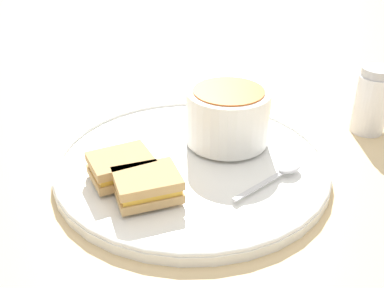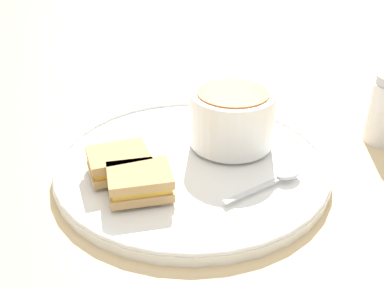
% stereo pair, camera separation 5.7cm
% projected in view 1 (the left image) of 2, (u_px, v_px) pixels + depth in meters
% --- Properties ---
extents(ground_plane, '(2.40, 2.40, 0.00)m').
position_uv_depth(ground_plane, '(192.00, 169.00, 0.59)').
color(ground_plane, '#D1B27F').
extents(plate, '(0.35, 0.35, 0.02)m').
position_uv_depth(plate, '(192.00, 163.00, 0.59)').
color(plate, white).
rests_on(plate, ground_plane).
extents(soup_bowl, '(0.11, 0.11, 0.07)m').
position_uv_depth(soup_bowl, '(228.00, 116.00, 0.60)').
color(soup_bowl, white).
rests_on(soup_bowl, plate).
extents(spoon, '(0.08, 0.10, 0.01)m').
position_uv_depth(spoon, '(284.00, 170.00, 0.55)').
color(spoon, silver).
rests_on(spoon, plate).
extents(sandwich_half_near, '(0.09, 0.09, 0.03)m').
position_uv_depth(sandwich_half_near, '(121.00, 167.00, 0.54)').
color(sandwich_half_near, tan).
rests_on(sandwich_half_near, plate).
extents(sandwich_half_far, '(0.09, 0.09, 0.03)m').
position_uv_depth(sandwich_half_far, '(147.00, 185.00, 0.50)').
color(sandwich_half_far, tan).
rests_on(sandwich_half_far, plate).
extents(salt_shaker, '(0.05, 0.05, 0.10)m').
position_uv_depth(salt_shaker, '(372.00, 101.00, 0.66)').
color(salt_shaker, silver).
rests_on(salt_shaker, ground_plane).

